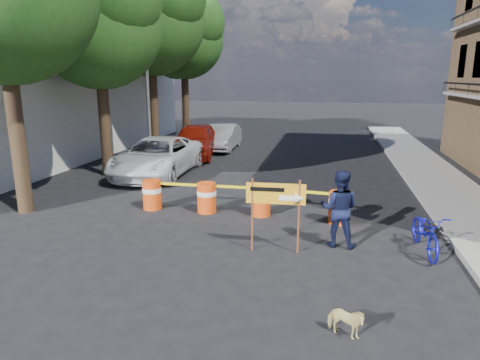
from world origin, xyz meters
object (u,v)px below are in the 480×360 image
at_px(sedan_silver, 222,137).
at_px(detour_sign, 283,200).
at_px(barrel_far_right, 339,207).
at_px(barrel_far_left, 152,194).
at_px(barrel_mid_right, 261,200).
at_px(suv_white, 158,157).
at_px(barrel_mid_left, 207,197).
at_px(sedan_red, 196,140).
at_px(bicycle, 428,213).
at_px(dog, 345,321).
at_px(pedestrian, 339,209).

bearing_deg(sedan_silver, detour_sign, -71.96).
xyz_separation_m(barrel_far_right, detour_sign, (-1.31, -2.33, 0.79)).
relative_size(barrel_far_left, sedan_silver, 0.21).
bearing_deg(detour_sign, barrel_mid_right, 106.73).
xyz_separation_m(barrel_mid_right, detour_sign, (0.90, -2.57, 0.79)).
bearing_deg(suv_white, barrel_mid_left, -52.96).
bearing_deg(detour_sign, sedan_red, 114.02).
xyz_separation_m(barrel_mid_left, bicycle, (5.75, -1.86, 0.47)).
height_order(barrel_mid_right, dog, barrel_mid_right).
height_order(barrel_mid_left, detour_sign, detour_sign).
bearing_deg(barrel_far_right, barrel_far_left, 178.06).
height_order(barrel_mid_right, pedestrian, pedestrian).
height_order(barrel_far_left, sedan_silver, sedan_silver).
distance_m(barrel_far_left, sedan_silver, 11.06).
distance_m(barrel_far_right, dog, 5.44).
bearing_deg(pedestrian, barrel_far_left, -11.60).
height_order(detour_sign, bicycle, bicycle).
xyz_separation_m(detour_sign, suv_white, (-5.86, 6.92, -0.50)).
bearing_deg(dog, pedestrian, 22.82).
bearing_deg(suv_white, barrel_far_left, -70.13).
bearing_deg(sedan_silver, sedan_red, -109.58).
bearing_deg(sedan_red, pedestrian, -64.12).
relative_size(bicycle, dog, 3.01).
relative_size(detour_sign, sedan_red, 0.35).
bearing_deg(barrel_far_right, barrel_mid_right, 173.85).
height_order(barrel_far_left, sedan_red, sedan_red).
xyz_separation_m(sedan_red, sedan_silver, (0.79, 2.40, -0.14)).
bearing_deg(barrel_far_left, sedan_red, 98.71).
xyz_separation_m(barrel_mid_left, suv_white, (-3.34, 4.38, 0.29)).
height_order(detour_sign, dog, detour_sign).
relative_size(barrel_mid_left, suv_white, 0.16).
relative_size(barrel_mid_right, suv_white, 0.16).
bearing_deg(sedan_red, bicycle, -57.22).
bearing_deg(barrel_far_right, barrel_mid_left, 176.99).
bearing_deg(suv_white, barrel_mid_right, -41.45).
bearing_deg(suv_white, detour_sign, -49.97).
xyz_separation_m(barrel_far_left, detour_sign, (4.25, -2.52, 0.79)).
relative_size(pedestrian, sedan_red, 0.38).
bearing_deg(dog, barrel_far_left, 66.63).
distance_m(detour_sign, dog, 3.52).
distance_m(barrel_mid_left, barrel_far_right, 3.84).
bearing_deg(barrel_mid_left, sedan_red, 109.48).
bearing_deg(detour_sign, barrel_mid_left, 132.37).
bearing_deg(sedan_red, barrel_mid_left, -77.77).
distance_m(suv_white, sedan_red, 4.26).
bearing_deg(barrel_far_left, bicycle, -13.85).
xyz_separation_m(suv_white, sedan_silver, (1.07, 6.65, -0.07)).
distance_m(barrel_far_right, pedestrian, 1.72).
xyz_separation_m(barrel_far_right, sedan_red, (-6.89, 8.83, 0.37)).
relative_size(barrel_mid_left, sedan_red, 0.18).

